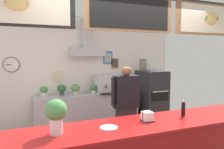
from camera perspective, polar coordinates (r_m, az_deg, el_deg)
back_wall_assembly at (r=5.33m, az=-7.87°, el=1.19°), size 4.99×2.86×2.76m
back_prep_counter at (r=5.30m, az=-6.47°, el=-10.00°), size 2.43×0.61×0.93m
pizza_oven at (r=5.74m, az=10.33°, el=-6.17°), size 0.61×0.76×1.53m
shop_worker at (r=4.06m, az=3.71°, el=-8.76°), size 0.61×0.26×1.63m
espresso_machine at (r=5.28m, az=-1.49°, el=-2.53°), size 0.53×0.57×0.42m
potted_thyme at (r=5.04m, az=-17.42°, el=-4.06°), size 0.17×0.17×0.23m
potted_oregano at (r=5.07m, az=-9.59°, el=-3.63°), size 0.20×0.20×0.25m
potted_basil at (r=5.06m, az=-13.06°, el=-3.74°), size 0.20×0.20×0.25m
potted_sage at (r=5.18m, az=-4.84°, el=-3.71°), size 0.16×0.16×0.21m
basil_vase at (r=2.41m, az=-14.43°, el=-10.10°), size 0.23×0.23×0.38m
pepper_grinder at (r=3.19m, az=18.17°, el=-8.33°), size 0.05×0.05×0.22m
napkin_holder at (r=2.86m, az=9.22°, el=-10.83°), size 0.15×0.14×0.14m
condiment_plate at (r=2.58m, az=-0.85°, el=-13.73°), size 0.20×0.20×0.01m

